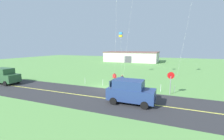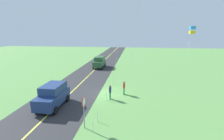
{
  "view_description": "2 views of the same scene",
  "coord_description": "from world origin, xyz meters",
  "px_view_note": "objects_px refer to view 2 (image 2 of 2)",
  "views": [
    {
      "loc": [
        7.67,
        -18.01,
        5.34
      ],
      "look_at": [
        -0.15,
        1.55,
        2.11
      ],
      "focal_mm": 24.74,
      "sensor_mm": 36.0,
      "label": 1
    },
    {
      "loc": [
        19.02,
        3.58,
        7.4
      ],
      "look_at": [
        -1.15,
        0.92,
        2.72
      ],
      "focal_mm": 27.16,
      "sensor_mm": 36.0,
      "label": 2
    }
  ],
  "objects_px": {
    "stop_sign": "(84,107)",
    "kite_yellow_high": "(192,30)",
    "car_parked_west_far": "(99,62)",
    "person_adult_companion": "(124,87)",
    "person_adult_near": "(110,92)",
    "car_suv_foreground": "(53,95)"
  },
  "relations": [
    {
      "from": "person_adult_near",
      "to": "stop_sign",
      "type": "bearing_deg",
      "value": -156.41
    },
    {
      "from": "stop_sign",
      "to": "person_adult_near",
      "type": "height_order",
      "value": "stop_sign"
    },
    {
      "from": "person_adult_companion",
      "to": "kite_yellow_high",
      "type": "xyz_separation_m",
      "value": [
        -1.66,
        7.59,
        6.64
      ]
    },
    {
      "from": "person_adult_companion",
      "to": "stop_sign",
      "type": "bearing_deg",
      "value": -28.29
    },
    {
      "from": "car_parked_west_far",
      "to": "person_adult_companion",
      "type": "relative_size",
      "value": 2.75
    },
    {
      "from": "car_suv_foreground",
      "to": "car_parked_west_far",
      "type": "distance_m",
      "value": 18.97
    },
    {
      "from": "stop_sign",
      "to": "person_adult_companion",
      "type": "xyz_separation_m",
      "value": [
        -7.65,
        2.59,
        -0.94
      ]
    },
    {
      "from": "car_suv_foreground",
      "to": "kite_yellow_high",
      "type": "distance_m",
      "value": 16.82
    },
    {
      "from": "stop_sign",
      "to": "kite_yellow_high",
      "type": "xyz_separation_m",
      "value": [
        -9.31,
        10.18,
        5.7
      ]
    },
    {
      "from": "person_adult_near",
      "to": "person_adult_companion",
      "type": "xyz_separation_m",
      "value": [
        -1.63,
        1.43,
        0.0
      ]
    },
    {
      "from": "car_parked_west_far",
      "to": "kite_yellow_high",
      "type": "relative_size",
      "value": 0.55
    },
    {
      "from": "car_suv_foreground",
      "to": "kite_yellow_high",
      "type": "height_order",
      "value": "kite_yellow_high"
    },
    {
      "from": "stop_sign",
      "to": "person_adult_companion",
      "type": "bearing_deg",
      "value": 161.28
    },
    {
      "from": "car_parked_west_far",
      "to": "kite_yellow_high",
      "type": "distance_m",
      "value": 19.91
    },
    {
      "from": "person_adult_companion",
      "to": "person_adult_near",
      "type": "bearing_deg",
      "value": -50.95
    },
    {
      "from": "stop_sign",
      "to": "person_adult_near",
      "type": "relative_size",
      "value": 1.6
    },
    {
      "from": "car_parked_west_far",
      "to": "person_adult_near",
      "type": "distance_m",
      "value": 17.0
    },
    {
      "from": "person_adult_companion",
      "to": "kite_yellow_high",
      "type": "height_order",
      "value": "kite_yellow_high"
    },
    {
      "from": "car_parked_west_far",
      "to": "stop_sign",
      "type": "bearing_deg",
      "value": 8.68
    },
    {
      "from": "stop_sign",
      "to": "person_adult_near",
      "type": "bearing_deg",
      "value": 169.11
    },
    {
      "from": "person_adult_near",
      "to": "kite_yellow_high",
      "type": "distance_m",
      "value": 11.67
    },
    {
      "from": "stop_sign",
      "to": "kite_yellow_high",
      "type": "relative_size",
      "value": 0.32
    }
  ]
}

